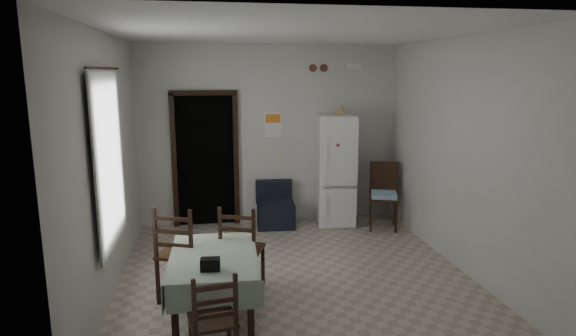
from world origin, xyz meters
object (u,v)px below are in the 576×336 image
(fridge, at_px, (335,170))
(corner_chair, at_px, (384,196))
(dining_chair_far_right, at_px, (242,247))
(dining_chair_near_head, at_px, (213,319))
(navy_seat, at_px, (276,205))
(dining_table, at_px, (214,286))
(dining_chair_far_left, at_px, (182,251))

(fridge, relative_size, corner_chair, 1.71)
(dining_chair_far_right, height_order, dining_chair_near_head, dining_chair_far_right)
(corner_chair, relative_size, dining_chair_far_right, 1.01)
(navy_seat, relative_size, dining_table, 0.56)
(fridge, distance_m, dining_table, 3.50)
(navy_seat, bearing_deg, fridge, 4.38)
(dining_table, relative_size, dining_chair_far_right, 1.26)
(fridge, distance_m, navy_seat, 1.11)
(fridge, relative_size, dining_chair_far_left, 1.65)
(corner_chair, bearing_deg, dining_chair_far_right, -124.24)
(fridge, height_order, corner_chair, fridge)
(fridge, bearing_deg, dining_chair_far_right, -120.66)
(dining_chair_near_head, bearing_deg, dining_chair_far_right, -112.71)
(dining_chair_near_head, bearing_deg, navy_seat, -114.86)
(navy_seat, distance_m, dining_chair_far_right, 2.35)
(dining_chair_far_left, height_order, dining_chair_near_head, dining_chair_far_left)
(fridge, distance_m, dining_chair_far_left, 3.31)
(dining_table, distance_m, dining_chair_far_left, 0.64)
(navy_seat, distance_m, dining_chair_far_left, 2.69)
(corner_chair, height_order, dining_chair_far_right, corner_chair)
(fridge, relative_size, navy_seat, 2.48)
(dining_chair_far_right, distance_m, dining_chair_near_head, 1.48)
(dining_chair_near_head, bearing_deg, dining_chair_far_left, -85.89)
(dining_table, bearing_deg, corner_chair, 44.15)
(fridge, bearing_deg, dining_chair_near_head, -112.77)
(dining_chair_far_left, bearing_deg, dining_chair_far_right, -152.64)
(dining_chair_near_head, bearing_deg, fridge, -127.79)
(corner_chair, height_order, dining_chair_far_left, dining_chair_far_left)
(fridge, relative_size, dining_table, 1.38)
(navy_seat, xyz_separation_m, dining_chair_far_right, (-0.70, -2.24, 0.16))
(navy_seat, distance_m, corner_chair, 1.73)
(dining_chair_far_left, relative_size, dining_chair_near_head, 1.21)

